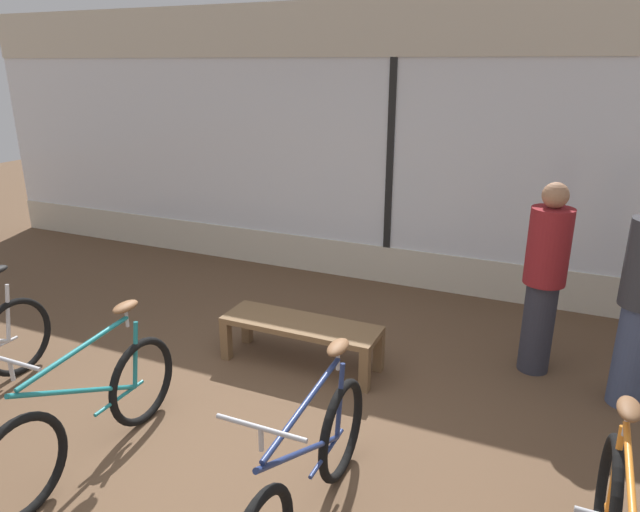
# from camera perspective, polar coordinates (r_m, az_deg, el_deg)

# --- Properties ---
(ground_plane) EXTENTS (24.00, 24.00, 0.00)m
(ground_plane) POSITION_cam_1_polar(r_m,az_deg,el_deg) (4.15, -9.73, -19.43)
(ground_plane) COLOR brown
(shop_back_wall) EXTENTS (12.00, 0.08, 3.20)m
(shop_back_wall) POSITION_cam_1_polar(r_m,az_deg,el_deg) (6.61, 7.13, 10.78)
(shop_back_wall) COLOR beige
(shop_back_wall) RESTS_ON ground_plane
(bicycle_left) EXTENTS (0.46, 1.70, 1.01)m
(bicycle_left) POSITION_cam_1_polar(r_m,az_deg,el_deg) (4.16, -22.02, -14.40)
(bicycle_left) COLOR black
(bicycle_left) RESTS_ON ground_plane
(bicycle_right) EXTENTS (0.46, 1.72, 1.01)m
(bicycle_right) POSITION_cam_1_polar(r_m,az_deg,el_deg) (3.40, -1.26, -21.15)
(bicycle_right) COLOR black
(bicycle_right) RESTS_ON ground_plane
(display_bench) EXTENTS (1.40, 0.44, 0.41)m
(display_bench) POSITION_cam_1_polar(r_m,az_deg,el_deg) (5.01, -1.93, -7.37)
(display_bench) COLOR brown
(display_bench) RESTS_ON ground_plane
(customer_by_window) EXTENTS (0.35, 0.35, 1.66)m
(customer_by_window) POSITION_cam_1_polar(r_m,az_deg,el_deg) (5.07, 21.54, -1.89)
(customer_by_window) COLOR #2D2D38
(customer_by_window) RESTS_ON ground_plane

